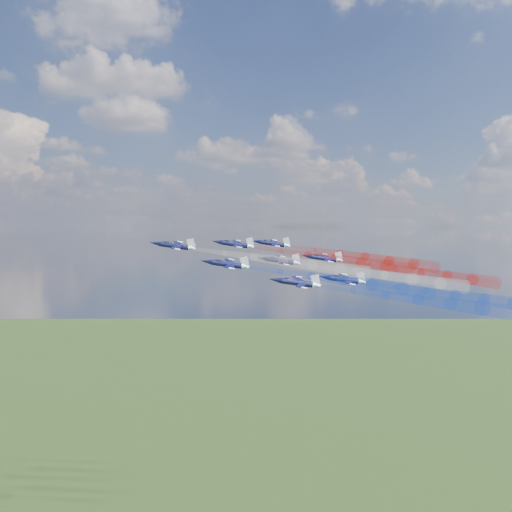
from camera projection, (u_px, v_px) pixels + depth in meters
name	position (u px, v px, depth m)	size (l,w,h in m)	color
jet_lead	(175.00, 246.00, 153.44)	(9.95, 12.43, 3.32)	black
trail_lead	(283.00, 261.00, 155.84)	(4.14, 47.41, 4.14)	white
jet_inner_left	(227.00, 264.00, 143.28)	(9.95, 12.43, 3.32)	black
trail_inner_left	(342.00, 280.00, 145.69)	(4.14, 47.41, 4.14)	blue
jet_inner_right	(235.00, 244.00, 165.88)	(9.95, 12.43, 3.32)	black
trail_inner_right	(334.00, 258.00, 168.28)	(4.14, 47.41, 4.14)	red
jet_outer_left	(297.00, 283.00, 134.24)	(9.95, 12.43, 3.32)	black
trail_outer_left	(418.00, 300.00, 136.64)	(4.14, 47.41, 4.14)	blue
jet_center_third	(280.00, 261.00, 157.17)	(9.95, 12.43, 3.32)	black
trail_center_third	(385.00, 276.00, 159.57)	(4.14, 47.41, 4.14)	white
jet_outer_right	(273.00, 244.00, 178.24)	(9.95, 12.43, 3.32)	black
trail_outer_right	(365.00, 257.00, 180.64)	(4.14, 47.41, 4.14)	red
jet_rear_left	(344.00, 280.00, 146.17)	(9.95, 12.43, 3.32)	black
trail_rear_left	(455.00, 295.00, 148.57)	(4.14, 47.41, 4.14)	blue
jet_rear_right	(324.00, 258.00, 167.53)	(9.95, 12.43, 3.32)	black
trail_rear_right	(421.00, 272.00, 169.93)	(4.14, 47.41, 4.14)	red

